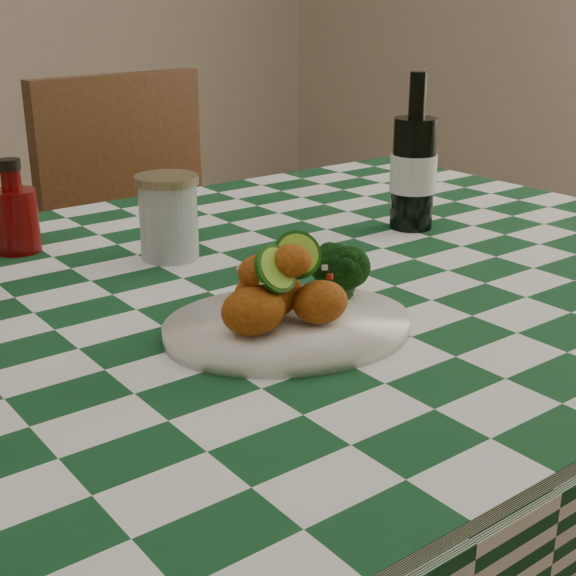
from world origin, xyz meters
TOP-DOWN VIEW (x-y plane):
  - dining_table at (0.00, 0.00)m, footprint 1.66×1.06m
  - plate at (-0.00, -0.17)m, footprint 0.34×0.30m
  - fried_chicken_pile at (-0.00, -0.17)m, footprint 0.14×0.10m
  - broccoli_side at (0.09, -0.16)m, footprint 0.08×0.08m
  - ketchup_bottle at (-0.13, 0.32)m, footprint 0.08×0.08m
  - mason_jar at (0.03, 0.15)m, footprint 0.10×0.10m
  - beer_bottle at (0.42, 0.06)m, footprint 0.09×0.09m
  - wooden_chair_right at (0.36, 0.74)m, footprint 0.49×0.50m

SIDE VIEW (x-z plane):
  - dining_table at x=0.00m, z-range 0.00..0.79m
  - wooden_chair_right at x=0.36m, z-range 0.00..0.97m
  - plate at x=0.00m, z-range 0.79..0.80m
  - broccoli_side at x=0.09m, z-range 0.80..0.86m
  - mason_jar at x=0.03m, z-range 0.79..0.91m
  - fried_chicken_pile at x=0.00m, z-range 0.80..0.89m
  - ketchup_bottle at x=-0.13m, z-range 0.79..0.92m
  - beer_bottle at x=0.42m, z-range 0.79..1.03m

